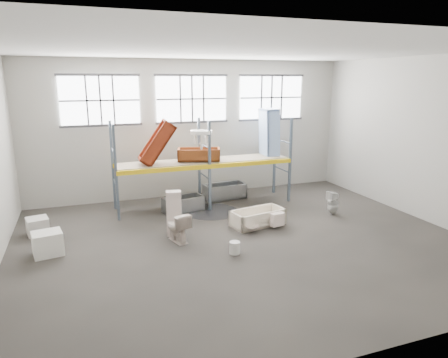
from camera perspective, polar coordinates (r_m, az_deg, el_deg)
name	(u,v)px	position (r m, az deg, el deg)	size (l,w,h in m)	color
floor	(243,243)	(11.18, 2.65, -8.99)	(12.00, 10.00, 0.10)	#433F3A
ceiling	(245,47)	(10.33, 2.98, 18.07)	(12.00, 10.00, 0.10)	silver
wall_back	(192,129)	(15.19, -4.59, 7.07)	(12.00, 0.10, 5.00)	#ACAA9F
wall_front	(379,208)	(6.24, 20.97, -3.82)	(12.00, 0.10, 5.00)	#A8A69B
wall_right	(425,139)	(13.93, 26.53, 5.04)	(0.10, 10.00, 5.00)	#AAA89E
window_left	(100,100)	(14.48, -17.07, 10.55)	(2.60, 0.04, 1.60)	white
window_mid	(192,99)	(15.00, -4.56, 11.20)	(2.60, 0.04, 1.60)	white
window_right	(271,98)	(16.14, 6.67, 11.35)	(2.60, 0.04, 1.60)	white
rack_upright_la	(116,173)	(12.75, -14.99, 0.76)	(0.08, 0.08, 3.00)	slate
rack_upright_lb	(113,166)	(13.92, -15.44, 1.81)	(0.08, 0.08, 3.00)	slate
rack_upright_ma	(210,166)	(13.32, -2.05, 1.78)	(0.08, 0.08, 3.00)	slate
rack_upright_mb	(199,160)	(14.45, -3.51, 2.72)	(0.08, 0.08, 3.00)	slate
rack_upright_ra	(290,160)	(14.50, 9.31, 2.61)	(0.08, 0.08, 3.00)	slate
rack_upright_rb	(275,155)	(15.54, 7.17, 3.44)	(0.08, 0.08, 3.00)	slate
rack_beam_front	(210,166)	(13.32, -2.05, 1.78)	(6.00, 0.10, 0.14)	yellow
rack_beam_back	(199,160)	(14.45, -3.51, 2.72)	(6.00, 0.10, 0.14)	yellow
shelf_deck	(204,161)	(13.87, -2.81, 2.59)	(5.90, 1.10, 0.03)	gray
wet_patch	(212,211)	(13.54, -1.73, -4.60)	(1.80, 1.80, 0.00)	black
bathtub_beige	(258,217)	(12.30, 4.78, -5.42)	(1.61, 0.76, 0.47)	white
cistern_spare	(277,219)	(12.07, 7.54, -5.67)	(0.41, 0.19, 0.39)	#F2D9CD
sink_in_tub	(252,227)	(11.70, 3.96, -6.84)	(0.41, 0.41, 0.14)	beige
toilet_beige	(177,227)	(11.08, -6.60, -6.72)	(0.46, 0.81, 0.83)	silver
cistern_tall	(174,213)	(11.44, -7.08, -4.83)	(0.41, 0.27, 1.29)	beige
toilet_white	(333,203)	(13.63, 15.12, -3.26)	(0.35, 0.36, 0.77)	silver
steel_tub_left	(183,204)	(13.60, -5.76, -3.51)	(1.33, 0.62, 0.49)	#B0B4B8
steel_tub_right	(225,191)	(14.91, 0.09, -1.73)	(1.51, 0.70, 0.55)	#AAAFB3
rust_tub_flat	(199,154)	(13.75, -3.57, 3.50)	(1.42, 0.66, 0.40)	#97461D
rust_tub_tilted	(157,143)	(13.29, -9.43, 5.06)	(1.55, 0.72, 0.43)	maroon
sink_on_shelf	(202,148)	(13.34, -3.19, 4.39)	(0.71, 0.55, 0.63)	white
blue_tub_upright	(269,133)	(14.86, 6.39, 6.47)	(1.74, 0.82, 0.49)	#94B7F1
bucket	(235,248)	(10.36, 1.52, -9.66)	(0.27, 0.27, 0.31)	silver
carton_near	(48,243)	(11.16, -23.63, -8.33)	(0.69, 0.59, 0.59)	white
carton_far	(38,226)	(12.72, -24.81, -6.04)	(0.57, 0.57, 0.47)	beige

